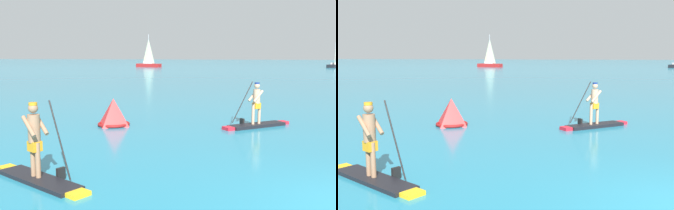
{
  "view_description": "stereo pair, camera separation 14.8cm",
  "coord_description": "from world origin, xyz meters",
  "views": [
    {
      "loc": [
        -2.54,
        -6.84,
        2.73
      ],
      "look_at": [
        -5.37,
        7.83,
        0.76
      ],
      "focal_mm": 40.7,
      "sensor_mm": 36.0,
      "label": 1
    },
    {
      "loc": [
        -2.4,
        -6.81,
        2.73
      ],
      "look_at": [
        -5.37,
        7.83,
        0.76
      ],
      "focal_mm": 40.7,
      "sensor_mm": 36.0,
      "label": 2
    }
  ],
  "objects": [
    {
      "name": "sailboat_left_horizon",
      "position": [
        -23.02,
        76.48,
        0.89
      ],
      "size": [
        6.0,
        3.33,
        7.26
      ],
      "rotation": [
        0.0,
        0.0,
        2.82
      ],
      "color": "#A51E1E",
      "rests_on": "ground"
    },
    {
      "name": "race_marker_buoy",
      "position": [
        -7.38,
        7.09,
        0.46
      ],
      "size": [
        1.27,
        1.27,
        1.06
      ],
      "color": "red",
      "rests_on": "ground"
    },
    {
      "name": "paddleboarder_near_left",
      "position": [
        -6.82,
        0.48,
        0.43
      ],
      "size": [
        2.87,
        1.78,
        1.79
      ],
      "rotation": [
        0.0,
        0.0,
        -0.49
      ],
      "color": "black",
      "rests_on": "ground"
    },
    {
      "name": "sailboat_right_horizon",
      "position": [
        17.34,
        81.56,
        0.7
      ],
      "size": [
        4.22,
        5.5,
        5.44
      ],
      "rotation": [
        0.0,
        0.0,
        4.16
      ],
      "color": "black",
      "rests_on": "ground"
    },
    {
      "name": "paddleboarder_mid_center",
      "position": [
        -1.95,
        7.86,
        0.37
      ],
      "size": [
        2.58,
        2.16,
        1.74
      ],
      "rotation": [
        0.0,
        0.0,
        3.81
      ],
      "color": "black",
      "rests_on": "ground"
    }
  ]
}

